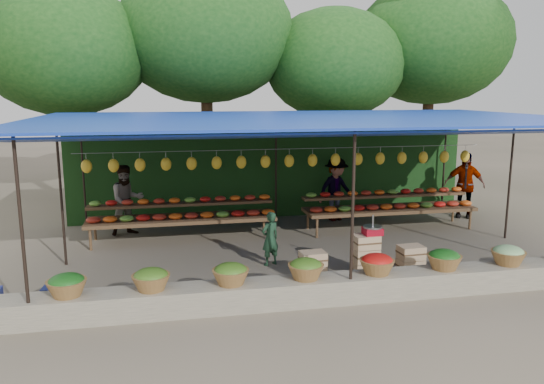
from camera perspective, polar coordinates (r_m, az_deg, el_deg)
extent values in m
plane|color=brown|center=(11.38, 3.44, -6.27)|extent=(60.00, 60.00, 0.00)
cube|color=#686453|center=(8.83, 8.09, -10.14)|extent=(10.60, 0.55, 0.40)
cylinder|color=black|center=(8.10, -25.29, -4.14)|extent=(0.05, 0.05, 2.80)
cylinder|color=black|center=(8.34, 8.65, -2.78)|extent=(0.05, 0.05, 2.80)
cylinder|color=black|center=(10.87, -21.75, -0.25)|extent=(0.05, 0.05, 2.80)
cylinder|color=black|center=(13.12, 24.22, 1.36)|extent=(0.05, 0.05, 2.80)
cylinder|color=black|center=(13.69, -19.65, 2.04)|extent=(0.05, 0.05, 2.80)
cylinder|color=black|center=(13.84, 0.43, 2.77)|extent=(0.05, 0.05, 2.80)
cylinder|color=black|center=(15.54, 18.05, 3.13)|extent=(0.05, 0.05, 2.80)
cube|color=#1637AA|center=(10.89, 3.60, 7.95)|extent=(10.80, 6.60, 0.04)
cube|color=#1637AA|center=(8.99, 6.90, 6.13)|extent=(10.80, 2.19, 0.26)
cube|color=#1637AA|center=(12.84, 1.27, 7.61)|extent=(10.80, 2.19, 0.26)
cylinder|color=#9D9DA2|center=(12.31, 1.87, 4.66)|extent=(9.60, 0.01, 0.01)
ellipsoid|color=yellow|center=(12.13, -19.32, 2.63)|extent=(0.23, 0.17, 0.30)
ellipsoid|color=yellow|center=(12.07, -16.68, 2.74)|extent=(0.23, 0.17, 0.30)
ellipsoid|color=yellow|center=(12.03, -14.01, 2.85)|extent=(0.23, 0.17, 0.30)
ellipsoid|color=yellow|center=(12.01, -11.33, 2.95)|extent=(0.23, 0.17, 0.30)
ellipsoid|color=yellow|center=(12.03, -8.64, 3.05)|extent=(0.23, 0.17, 0.30)
ellipsoid|color=yellow|center=(12.07, -5.97, 3.14)|extent=(0.23, 0.17, 0.30)
ellipsoid|color=yellow|center=(12.13, -3.32, 3.22)|extent=(0.23, 0.17, 0.30)
ellipsoid|color=yellow|center=(12.22, -0.71, 3.30)|extent=(0.23, 0.17, 0.30)
ellipsoid|color=yellow|center=(12.34, 1.86, 3.37)|extent=(0.23, 0.17, 0.30)
ellipsoid|color=yellow|center=(12.48, 4.38, 3.42)|extent=(0.23, 0.17, 0.30)
ellipsoid|color=yellow|center=(12.65, 6.84, 3.48)|extent=(0.23, 0.17, 0.30)
ellipsoid|color=yellow|center=(12.83, 9.23, 3.52)|extent=(0.23, 0.17, 0.30)
ellipsoid|color=yellow|center=(13.04, 11.55, 3.56)|extent=(0.23, 0.17, 0.30)
ellipsoid|color=yellow|center=(13.27, 13.79, 3.58)|extent=(0.23, 0.17, 0.30)
ellipsoid|color=yellow|center=(13.52, 15.96, 3.61)|extent=(0.23, 0.17, 0.30)
ellipsoid|color=yellow|center=(13.78, 18.04, 3.63)|extent=(0.23, 0.17, 0.30)
ellipsoid|color=yellow|center=(14.07, 20.04, 3.64)|extent=(0.23, 0.17, 0.30)
ellipsoid|color=#185416|center=(8.36, -21.25, -8.98)|extent=(0.52, 0.52, 0.23)
ellipsoid|color=#3D681B|center=(8.23, -12.90, -8.80)|extent=(0.52, 0.52, 0.23)
ellipsoid|color=#3D681B|center=(8.27, -4.48, -8.44)|extent=(0.52, 0.52, 0.23)
ellipsoid|color=#3D681B|center=(8.49, 3.66, -7.91)|extent=(0.52, 0.52, 0.23)
ellipsoid|color=#B9130F|center=(8.87, 11.23, -7.28)|extent=(0.52, 0.52, 0.23)
ellipsoid|color=#185416|center=(9.38, 18.06, -6.60)|extent=(0.52, 0.52, 0.23)
ellipsoid|color=#83B873|center=(10.02, 24.09, -5.93)|extent=(0.52, 0.52, 0.23)
cube|color=#1A4317|center=(14.10, 0.22, 2.30)|extent=(10.60, 0.06, 2.50)
cylinder|color=#3B1F15|center=(16.58, -20.80, 5.44)|extent=(0.36, 0.36, 3.97)
ellipsoid|color=#0F3710|center=(16.56, -21.40, 14.00)|extent=(4.77, 4.77, 3.69)
cylinder|color=#3B1F15|center=(16.80, -6.97, 7.00)|extent=(0.36, 0.36, 4.48)
ellipsoid|color=#0F3710|center=(16.84, -7.19, 16.55)|extent=(5.39, 5.39, 4.17)
cylinder|color=#3B1F15|center=(17.31, 6.53, 5.85)|extent=(0.36, 0.36, 3.71)
ellipsoid|color=#0F3710|center=(17.27, 6.70, 13.54)|extent=(4.47, 4.47, 3.45)
cylinder|color=#3B1F15|center=(19.02, 16.33, 6.90)|extent=(0.36, 0.36, 4.35)
ellipsoid|color=#0F3710|center=(19.04, 16.78, 15.08)|extent=(5.24, 5.24, 4.05)
cube|color=#4A311D|center=(12.15, -9.63, -2.86)|extent=(4.20, 0.95, 0.08)
cube|color=#4A311D|center=(12.38, -9.72, -1.27)|extent=(4.20, 0.35, 0.06)
cylinder|color=#4A311D|center=(11.93, -18.95, -4.80)|extent=(0.06, 0.06, 0.50)
cylinder|color=#4A311D|center=(12.04, -0.19, -4.06)|extent=(0.06, 0.06, 0.50)
cylinder|color=#4A311D|center=(12.70, -18.50, -3.84)|extent=(0.06, 0.06, 0.50)
cylinder|color=#4A311D|center=(12.80, -0.89, -3.15)|extent=(0.06, 0.06, 0.50)
ellipsoid|color=#AE2818|center=(12.08, -18.67, -2.87)|extent=(0.31, 0.26, 0.13)
ellipsoid|color=#63A733|center=(12.46, -18.50, -1.18)|extent=(0.26, 0.22, 0.12)
ellipsoid|color=#ED5815|center=(12.04, -17.02, -2.82)|extent=(0.31, 0.26, 0.13)
ellipsoid|color=#B9130F|center=(12.42, -16.90, -1.13)|extent=(0.26, 0.22, 0.12)
ellipsoid|color=#63A733|center=(12.01, -15.36, -2.77)|extent=(0.31, 0.26, 0.13)
ellipsoid|color=#AE2818|center=(12.39, -15.29, -1.07)|extent=(0.26, 0.22, 0.12)
ellipsoid|color=#B9130F|center=(11.99, -13.69, -2.71)|extent=(0.31, 0.26, 0.13)
ellipsoid|color=#ED5815|center=(12.37, -13.67, -1.01)|extent=(0.26, 0.22, 0.12)
ellipsoid|color=#AE2818|center=(11.98, -12.01, -2.65)|extent=(0.31, 0.26, 0.13)
ellipsoid|color=#AE2818|center=(12.36, -12.05, -0.95)|extent=(0.26, 0.22, 0.12)
ellipsoid|color=#ED5815|center=(11.98, -10.34, -2.59)|extent=(0.31, 0.26, 0.13)
ellipsoid|color=#ED5815|center=(12.36, -10.43, -0.89)|extent=(0.26, 0.22, 0.12)
ellipsoid|color=#AE2818|center=(11.99, -8.67, -2.52)|extent=(0.31, 0.26, 0.13)
ellipsoid|color=#63A733|center=(12.37, -8.81, -0.83)|extent=(0.26, 0.22, 0.12)
ellipsoid|color=#ED5815|center=(12.01, -7.00, -2.45)|extent=(0.31, 0.26, 0.13)
ellipsoid|color=#B9130F|center=(12.39, -7.19, -0.77)|extent=(0.26, 0.22, 0.12)
ellipsoid|color=#63A733|center=(12.04, -5.33, -2.39)|extent=(0.31, 0.26, 0.13)
ellipsoid|color=#AE2818|center=(12.42, -5.58, -0.71)|extent=(0.26, 0.22, 0.12)
ellipsoid|color=#B9130F|center=(12.08, -3.68, -2.32)|extent=(0.31, 0.26, 0.13)
ellipsoid|color=#ED5815|center=(12.46, -3.98, -0.64)|extent=(0.26, 0.22, 0.12)
ellipsoid|color=#AE2818|center=(12.13, -2.04, -2.24)|extent=(0.31, 0.26, 0.13)
ellipsoid|color=#AE2818|center=(12.51, -2.39, -0.58)|extent=(0.26, 0.22, 0.12)
ellipsoid|color=#ED5815|center=(12.19, -0.42, -2.17)|extent=(0.31, 0.26, 0.13)
ellipsoid|color=#ED5815|center=(12.56, -0.81, -0.52)|extent=(0.26, 0.22, 0.12)
cube|color=#4A311D|center=(13.26, 12.51, -1.81)|extent=(4.20, 0.95, 0.08)
cube|color=#4A311D|center=(13.47, 12.04, -0.37)|extent=(4.20, 0.35, 0.06)
cylinder|color=#4A311D|center=(12.29, 4.86, -3.78)|extent=(0.06, 0.06, 0.50)
cylinder|color=#4A311D|center=(13.88, 20.53, -2.75)|extent=(0.06, 0.06, 0.50)
cylinder|color=#4A311D|center=(13.04, 3.87, -2.91)|extent=(0.06, 0.06, 0.50)
cylinder|color=#4A311D|center=(14.54, 18.88, -2.04)|extent=(0.06, 0.06, 0.50)
ellipsoid|color=#AE2818|center=(12.45, 4.78, -1.93)|extent=(0.31, 0.26, 0.13)
ellipsoid|color=#63A733|center=(12.82, 4.24, -0.32)|extent=(0.26, 0.22, 0.12)
ellipsoid|color=#ED5815|center=(12.56, 6.32, -1.85)|extent=(0.31, 0.26, 0.13)
ellipsoid|color=#B9130F|center=(12.92, 5.74, -0.25)|extent=(0.26, 0.22, 0.12)
ellipsoid|color=#63A733|center=(12.66, 7.83, -1.78)|extent=(0.31, 0.26, 0.13)
ellipsoid|color=#AE2818|center=(13.03, 7.21, -0.19)|extent=(0.26, 0.22, 0.12)
ellipsoid|color=#B9130F|center=(12.78, 9.31, -1.70)|extent=(0.31, 0.26, 0.13)
ellipsoid|color=#ED5815|center=(13.14, 8.66, -0.14)|extent=(0.26, 0.22, 0.12)
ellipsoid|color=#AE2818|center=(12.91, 10.76, -1.63)|extent=(0.31, 0.26, 0.13)
ellipsoid|color=#AE2818|center=(13.26, 10.08, -0.08)|extent=(0.26, 0.22, 0.12)
ellipsoid|color=#ED5815|center=(13.04, 12.19, -1.55)|extent=(0.31, 0.26, 0.13)
ellipsoid|color=#ED5815|center=(13.40, 11.47, -0.02)|extent=(0.26, 0.22, 0.12)
ellipsoid|color=#AE2818|center=(13.19, 13.58, -1.48)|extent=(0.31, 0.26, 0.13)
ellipsoid|color=#63A733|center=(13.53, 12.84, 0.03)|extent=(0.26, 0.22, 0.12)
ellipsoid|color=#ED5815|center=(13.34, 14.95, -1.41)|extent=(0.31, 0.26, 0.13)
ellipsoid|color=#B9130F|center=(13.68, 14.17, 0.09)|extent=(0.26, 0.22, 0.12)
ellipsoid|color=#63A733|center=(13.49, 16.28, -1.33)|extent=(0.31, 0.26, 0.13)
ellipsoid|color=#AE2818|center=(13.83, 15.48, 0.14)|extent=(0.26, 0.22, 0.12)
ellipsoid|color=#B9130F|center=(13.66, 17.58, -1.26)|extent=(0.31, 0.26, 0.13)
ellipsoid|color=#ED5815|center=(13.99, 16.76, 0.19)|extent=(0.26, 0.22, 0.12)
ellipsoid|color=#AE2818|center=(13.83, 18.85, -1.19)|extent=(0.31, 0.26, 0.13)
ellipsoid|color=#AE2818|center=(14.16, 18.01, 0.24)|extent=(0.26, 0.22, 0.12)
ellipsoid|color=#ED5815|center=(14.01, 20.09, -1.12)|extent=(0.31, 0.26, 0.13)
ellipsoid|color=#ED5815|center=(14.34, 19.23, 0.29)|extent=(0.26, 0.22, 0.12)
cube|color=tan|center=(9.69, 4.39, -8.62)|extent=(0.47, 0.37, 0.25)
cube|color=tan|center=(9.60, 4.41, -7.15)|extent=(0.47, 0.37, 0.25)
cube|color=tan|center=(9.99, 9.97, -8.13)|extent=(0.47, 0.37, 0.25)
cube|color=tan|center=(9.91, 10.02, -6.71)|extent=(0.47, 0.37, 0.25)
cube|color=tan|center=(9.84, 10.07, -5.27)|extent=(0.47, 0.37, 0.25)
cube|color=tan|center=(10.34, 14.66, -7.67)|extent=(0.47, 0.37, 0.25)
cube|color=tan|center=(10.27, 14.73, -6.29)|extent=(0.47, 0.37, 0.25)
cube|color=#AC0D20|center=(9.83, 10.76, -4.15)|extent=(0.32, 0.28, 0.13)
cylinder|color=#9D9DA2|center=(9.81, 10.77, -3.70)|extent=(0.35, 0.35, 0.03)
cylinder|color=#9D9DA2|center=(9.79, 10.79, -3.11)|extent=(0.03, 0.03, 0.24)
imported|color=#1B3B25|center=(10.28, -0.20, -5.04)|extent=(0.46, 0.39, 1.06)
imported|color=slate|center=(12.85, -15.34, -0.85)|extent=(0.98, 0.88, 1.65)
imported|color=slate|center=(13.87, 6.90, 0.29)|extent=(1.20, 0.91, 1.65)
imported|color=slate|center=(15.01, 19.99, 0.72)|extent=(1.11, 0.86, 1.75)
cube|color=navy|center=(9.28, -21.94, -10.18)|extent=(0.50, 0.38, 0.28)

